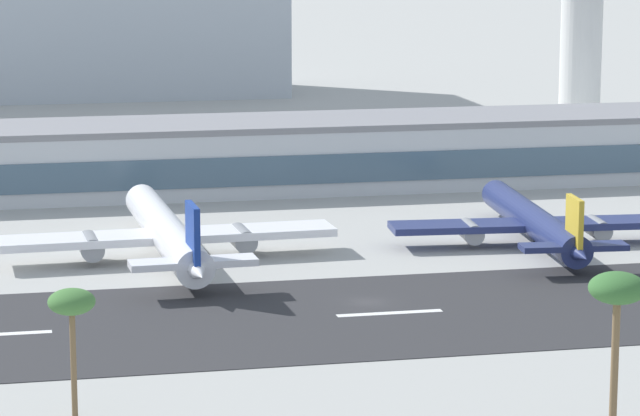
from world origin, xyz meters
TOP-DOWN VIEW (x-y plane):
  - ground_plane at (0.00, 0.00)m, footprint 1400.00×1400.00m
  - runway_strip at (0.00, -5.41)m, footprint 800.00×35.41m
  - runway_centreline_dash_4 at (1.22, -5.41)m, footprint 12.00×1.20m
  - terminal_building at (6.55, 76.51)m, footprint 218.14×21.09m
  - control_tower at (67.44, 107.33)m, footprint 15.02×15.02m
  - distant_hotel_block at (-28.34, 217.38)m, footprint 116.19×35.97m
  - airliner_navy_tail_gate_0 at (-19.79, 26.03)m, footprint 43.68×52.01m
  - airliner_gold_tail_gate_1 at (29.22, 24.97)m, footprint 39.18×46.69m
  - palm_tree_0 at (9.11, -49.49)m, footprint 4.84×4.84m
  - palm_tree_1 at (-34.83, -34.55)m, footprint 4.14×4.14m

SIDE VIEW (x-z plane):
  - ground_plane at x=0.00m, z-range 0.00..0.00m
  - runway_strip at x=0.00m, z-range 0.00..0.08m
  - runway_centreline_dash_4 at x=1.22m, z-range 0.08..0.09m
  - airliner_gold_tail_gate_1 at x=29.22m, z-range -1.77..7.98m
  - airliner_navy_tail_gate_0 at x=-19.79m, z-range -1.97..8.88m
  - terminal_building at x=6.55m, z-range 0.00..11.19m
  - palm_tree_1 at x=-34.83m, z-range 4.32..15.97m
  - palm_tree_0 at x=9.11m, z-range 5.33..19.74m
  - distant_hotel_block at x=-28.34m, z-range 0.00..47.01m
  - control_tower at x=67.44m, z-range 4.59..43.93m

